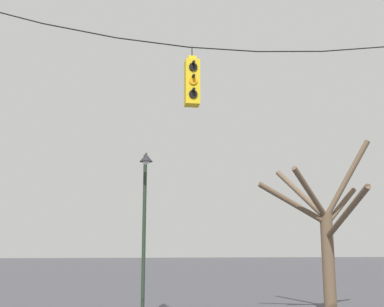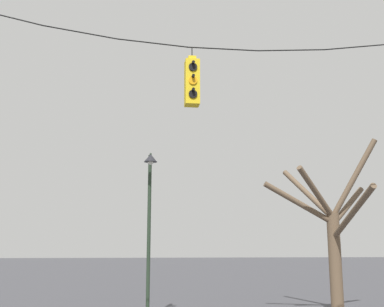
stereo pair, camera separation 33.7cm
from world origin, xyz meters
The scene contains 4 objects.
span_wire centered at (0.00, -0.36, 7.23)m, with size 12.04×0.03×0.74m.
traffic_light_near_left_pole centered at (-0.77, -0.37, 6.10)m, with size 0.34×0.46×1.46m.
street_lamp centered at (-1.56, 4.62, 3.72)m, with size 0.43×0.76×5.30m.
bare_tree centered at (4.89, 5.17, 2.84)m, with size 4.13×5.31×6.08m.
Camera 1 is at (-2.45, -11.14, 2.23)m, focal length 45.00 mm.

